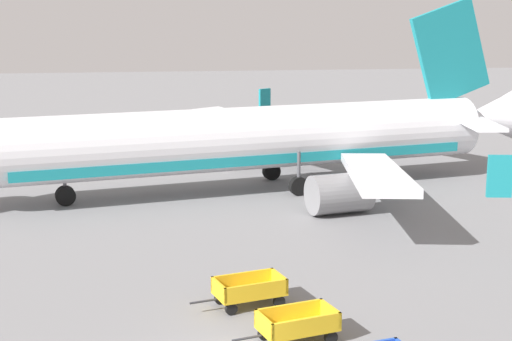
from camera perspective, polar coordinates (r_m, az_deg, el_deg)
name	(u,v)px	position (r m, az deg, el deg)	size (l,w,h in m)	color
airplane	(262,139)	(46.25, 0.43, 2.32)	(37.44, 30.26, 11.34)	silver
baggage_cart_second_in_row	(297,325)	(25.97, 3.03, -11.18)	(3.62, 2.00, 1.07)	gold
baggage_cart_third_in_row	(249,290)	(28.86, -0.51, -8.73)	(3.62, 2.00, 1.07)	gold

